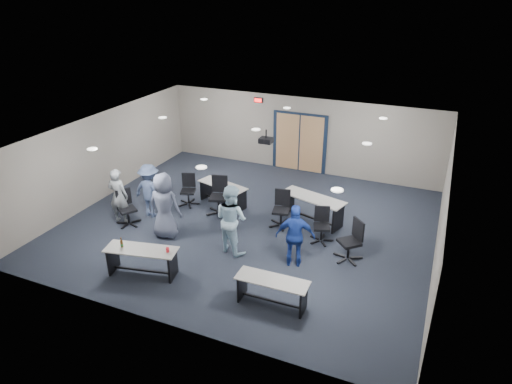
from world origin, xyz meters
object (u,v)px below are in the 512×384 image
at_px(chair_back_b, 218,196).
at_px(chair_back_a, 188,190).
at_px(chair_back_c, 281,209).
at_px(chair_back_d, 322,226).
at_px(person_lightblue, 231,219).
at_px(person_back, 150,191).
at_px(table_back_right, 313,205).
at_px(table_front_right, 272,288).
at_px(chair_loose_left, 127,208).
at_px(chair_loose_right, 349,241).
at_px(person_gray, 118,196).
at_px(person_plaid, 164,206).
at_px(person_navy, 295,236).
at_px(table_back_left, 223,191).
at_px(table_front_left, 142,257).

bearing_deg(chair_back_b, chair_back_a, 156.77).
xyz_separation_m(chair_back_c, chair_back_d, (1.28, -0.38, -0.05)).
distance_m(person_lightblue, person_back, 3.14).
bearing_deg(table_back_right, table_front_right, -69.62).
height_order(table_back_right, chair_back_d, chair_back_d).
relative_size(chair_back_a, chair_back_b, 0.86).
bearing_deg(chair_loose_left, chair_back_a, 7.18).
bearing_deg(person_back, chair_back_b, -152.00).
bearing_deg(chair_back_d, chair_loose_left, 174.73).
xyz_separation_m(chair_loose_right, person_gray, (-6.48, -0.61, 0.28)).
xyz_separation_m(chair_back_a, person_plaid, (0.45, -1.90, 0.43)).
height_order(chair_back_b, person_navy, person_navy).
distance_m(chair_loose_left, person_back, 0.84).
bearing_deg(chair_loose_left, person_gray, 113.52).
xyz_separation_m(chair_back_c, person_gray, (-4.34, -1.57, 0.29)).
height_order(chair_loose_left, person_back, person_back).
bearing_deg(chair_loose_left, chair_back_c, -33.50).
relative_size(chair_back_d, person_back, 0.59).
xyz_separation_m(person_gray, person_back, (0.60, 0.67, -0.01)).
height_order(table_back_right, person_back, person_back).
relative_size(chair_loose_left, person_plaid, 0.56).
bearing_deg(chair_back_a, person_plaid, -97.56).
relative_size(chair_back_a, person_back, 0.61).
xyz_separation_m(person_lightblue, person_back, (-3.03, 0.81, -0.11)).
height_order(chair_back_b, person_back, person_back).
xyz_separation_m(chair_back_d, chair_loose_left, (-5.31, -1.25, 0.03)).
bearing_deg(chair_back_d, person_lightblue, -164.87).
relative_size(chair_loose_right, person_plaid, 0.59).
height_order(chair_loose_right, person_lightblue, person_lightblue).
relative_size(chair_back_c, person_lightblue, 0.57).
height_order(table_front_right, person_gray, person_gray).
distance_m(table_back_left, chair_back_c, 2.22).
bearing_deg(chair_loose_right, table_front_right, -68.91).
bearing_deg(person_gray, table_back_left, -141.40).
bearing_deg(person_lightblue, person_navy, -159.53).
relative_size(table_front_left, person_navy, 1.10).
distance_m(table_back_left, chair_back_d, 3.56).
height_order(table_front_right, chair_back_a, chair_back_a).
bearing_deg(person_plaid, table_front_left, 99.96).
distance_m(chair_back_a, chair_back_c, 3.12).
xyz_separation_m(table_front_right, person_navy, (-0.05, 1.63, 0.37)).
bearing_deg(chair_back_c, person_back, -177.60).
relative_size(chair_back_a, chair_back_d, 1.02).
xyz_separation_m(table_back_left, chair_back_d, (3.42, -0.98, 0.02)).
height_order(table_front_right, chair_back_b, chair_back_b).
xyz_separation_m(table_back_right, person_lightblue, (-1.44, -2.32, 0.39)).
bearing_deg(chair_back_b, chair_back_d, -21.48).
bearing_deg(chair_back_a, person_lightblue, -58.54).
xyz_separation_m(person_gray, person_navy, (5.32, -0.13, -0.01)).
bearing_deg(chair_back_a, table_back_left, 3.98).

